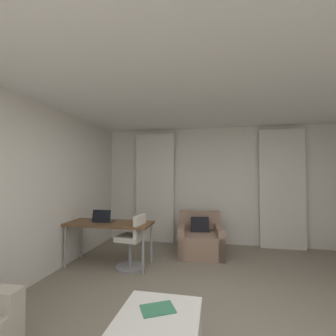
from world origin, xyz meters
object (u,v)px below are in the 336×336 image
(armchair, at_px, (200,240))
(laptop, at_px, (103,219))
(desk, at_px, (109,226))
(magazine_open, at_px, (158,309))
(desk_chair, at_px, (133,245))

(armchair, bearing_deg, laptop, -151.32)
(armchair, distance_m, desk, 1.77)
(magazine_open, bearing_deg, laptop, 128.05)
(desk_chair, xyz_separation_m, laptop, (-0.56, 0.08, 0.38))
(armchair, xyz_separation_m, magazine_open, (-0.18, -2.68, 0.12))
(armchair, relative_size, laptop, 2.90)
(magazine_open, bearing_deg, desk_chair, 116.29)
(armchair, bearing_deg, magazine_open, -93.88)
(magazine_open, bearing_deg, armchair, 86.12)
(laptop, bearing_deg, magazine_open, -51.95)
(armchair, height_order, magazine_open, armchair)
(desk, xyz_separation_m, desk_chair, (0.44, -0.07, -0.27))
(desk, distance_m, desk_chair, 0.52)
(desk, height_order, laptop, laptop)
(desk, height_order, desk_chair, desk_chair)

